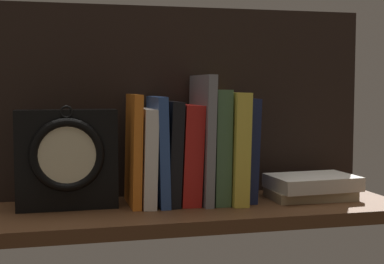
# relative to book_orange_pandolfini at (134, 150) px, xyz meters

# --- Properties ---
(ground_plane) EXTENTS (0.80, 0.27, 0.03)m
(ground_plane) POSITION_rel_book_orange_pandolfini_xyz_m (0.12, -0.04, -0.12)
(ground_plane) COLOR #4C2D19
(back_panel) EXTENTS (0.80, 0.01, 0.40)m
(back_panel) POSITION_rel_book_orange_pandolfini_xyz_m (0.12, 0.09, 0.09)
(back_panel) COLOR black
(back_panel) RESTS_ON ground_plane
(book_orange_pandolfini) EXTENTS (0.02, 0.13, 0.22)m
(book_orange_pandolfini) POSITION_rel_book_orange_pandolfini_xyz_m (0.00, 0.00, 0.00)
(book_orange_pandolfini) COLOR orange
(book_orange_pandolfini) RESTS_ON ground_plane
(book_white_catcher) EXTENTS (0.03, 0.14, 0.19)m
(book_white_catcher) POSITION_rel_book_orange_pandolfini_xyz_m (0.02, 0.00, -0.01)
(book_white_catcher) COLOR silver
(book_white_catcher) RESTS_ON ground_plane
(book_blue_modern) EXTENTS (0.02, 0.14, 0.21)m
(book_blue_modern) POSITION_rel_book_orange_pandolfini_xyz_m (0.05, 0.00, -0.00)
(book_blue_modern) COLOR #2D4C8E
(book_blue_modern) RESTS_ON ground_plane
(book_black_skeptic) EXTENTS (0.03, 0.13, 0.20)m
(book_black_skeptic) POSITION_rel_book_orange_pandolfini_xyz_m (0.07, 0.00, -0.01)
(book_black_skeptic) COLOR black
(book_black_skeptic) RESTS_ON ground_plane
(book_red_requiem) EXTENTS (0.05, 0.13, 0.20)m
(book_red_requiem) POSITION_rel_book_orange_pandolfini_xyz_m (0.11, 0.00, -0.01)
(book_red_requiem) COLOR red
(book_red_requiem) RESTS_ON ground_plane
(book_gray_chess) EXTENTS (0.02, 0.15, 0.25)m
(book_gray_chess) POSITION_rel_book_orange_pandolfini_xyz_m (0.14, 0.00, 0.02)
(book_gray_chess) COLOR gray
(book_gray_chess) RESTS_ON ground_plane
(book_green_romantic) EXTENTS (0.03, 0.14, 0.23)m
(book_green_romantic) POSITION_rel_book_orange_pandolfini_xyz_m (0.16, 0.00, 0.00)
(book_green_romantic) COLOR #476B44
(book_green_romantic) RESTS_ON ground_plane
(book_yellow_seinlanguage) EXTENTS (0.04, 0.17, 0.22)m
(book_yellow_seinlanguage) POSITION_rel_book_orange_pandolfini_xyz_m (0.20, 0.00, 0.00)
(book_yellow_seinlanguage) COLOR gold
(book_yellow_seinlanguage) RESTS_ON ground_plane
(book_navy_bierce) EXTENTS (0.03, 0.12, 0.21)m
(book_navy_bierce) POSITION_rel_book_orange_pandolfini_xyz_m (0.23, 0.00, -0.00)
(book_navy_bierce) COLOR #192147
(book_navy_bierce) RESTS_ON ground_plane
(framed_clock) EXTENTS (0.19, 0.06, 0.20)m
(framed_clock) POSITION_rel_book_orange_pandolfini_xyz_m (-0.13, -0.01, -0.01)
(framed_clock) COLOR black
(framed_clock) RESTS_ON ground_plane
(book_stack_side) EXTENTS (0.18, 0.13, 0.05)m
(book_stack_side) POSITION_rel_book_orange_pandolfini_xyz_m (0.37, -0.03, -0.08)
(book_stack_side) COLOR #9E8966
(book_stack_side) RESTS_ON ground_plane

